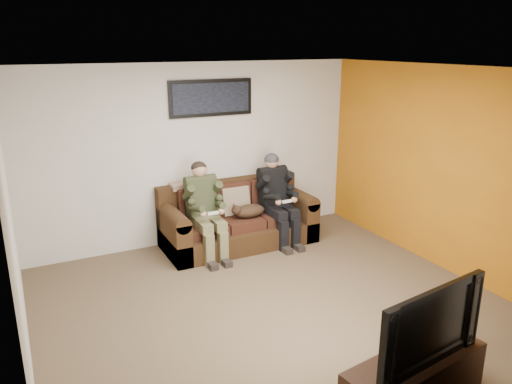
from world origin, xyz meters
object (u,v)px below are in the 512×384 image
sofa (237,221)px  person_right (277,193)px  cat (248,211)px  person_left (205,205)px  tv_stand (414,380)px  television (420,322)px  framed_poster (211,98)px

sofa → person_right: size_ratio=1.68×
sofa → cat: (0.09, -0.19, 0.20)m
person_left → tv_stand: person_left is taller
television → cat: bearing=78.3°
sofa → person_left: size_ratio=1.69×
cat → person_left: bearing=179.3°
person_left → framed_poster: bearing=57.4°
person_left → person_right: 1.13m
cat → tv_stand: cat is taller
person_right → cat: (-0.47, -0.01, -0.19)m
sofa → cat: bearing=-64.1°
person_left → television: 3.62m
sofa → person_left: (-0.56, -0.18, 0.39)m
person_left → cat: person_left is taller
person_left → person_right: bearing=0.0°
sofa → person_right: person_right is taller
television → person_right: bearing=70.9°
cat → framed_poster: 1.69m
sofa → tv_stand: 3.78m
framed_poster → tv_stand: framed_poster is taller
tv_stand → framed_poster: bearing=82.8°
person_right → cat: person_right is taller
framed_poster → television: framed_poster is taller
person_left → sofa: bearing=18.0°
sofa → television: size_ratio=1.89×
tv_stand → person_left: bearing=88.7°
person_left → person_right: person_right is taller
cat → person_right: bearing=1.1°
cat → sofa: bearing=115.9°
cat → framed_poster: framed_poster is taller
sofa → tv_stand: sofa is taller
tv_stand → sofa: bearing=79.9°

